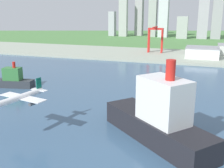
% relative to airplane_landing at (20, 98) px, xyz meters
% --- Properties ---
extents(ground_plane, '(2400.00, 2400.00, 0.00)m').
position_rel_airplane_landing_xyz_m(ground_plane, '(31.71, 126.47, -22.39)').
color(ground_plane, '#4D7F42').
extents(water_bay, '(840.00, 360.00, 0.15)m').
position_rel_airplane_landing_xyz_m(water_bay, '(31.71, 66.47, -22.31)').
color(water_bay, '#385675').
rests_on(water_bay, ground).
extents(industrial_pier, '(840.00, 140.00, 2.50)m').
position_rel_airplane_landing_xyz_m(industrial_pier, '(31.71, 316.47, -21.14)').
color(industrial_pier, '#9BA592').
rests_on(industrial_pier, ground).
extents(airplane_landing, '(32.18, 37.79, 12.00)m').
position_rel_airplane_landing_xyz_m(airplane_landing, '(0.00, 0.00, 0.00)').
color(airplane_landing, white).
extents(cargo_ship, '(70.78, 64.66, 47.45)m').
position_rel_airplane_landing_xyz_m(cargo_ship, '(78.38, 15.35, -8.89)').
color(cargo_ship, black).
rests_on(cargo_ship, water_bay).
extents(container_barge, '(46.55, 20.11, 24.50)m').
position_rel_airplane_landing_xyz_m(container_barge, '(-73.97, 83.42, -15.42)').
color(container_barge, '#2D3338').
rests_on(container_barge, water_bay).
extents(port_crane_red, '(24.68, 36.72, 43.40)m').
position_rel_airplane_landing_xyz_m(port_crane_red, '(20.50, 333.16, 10.90)').
color(port_crane_red, red).
rests_on(port_crane_red, industrial_pier).
extents(warehouse_main, '(48.09, 42.13, 15.87)m').
position_rel_airplane_landing_xyz_m(warehouse_main, '(96.76, 305.66, -11.93)').
color(warehouse_main, white).
rests_on(warehouse_main, industrial_pier).
extents(distant_skyline, '(302.39, 76.85, 125.61)m').
position_rel_airplane_landing_xyz_m(distant_skyline, '(-9.84, 643.12, 31.01)').
color(distant_skyline, '#A6AAB3').
rests_on(distant_skyline, ground).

